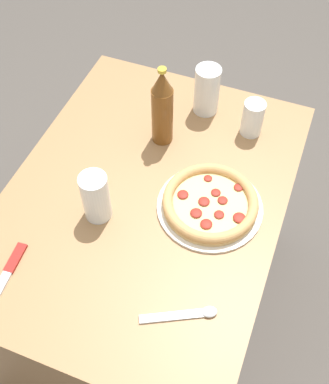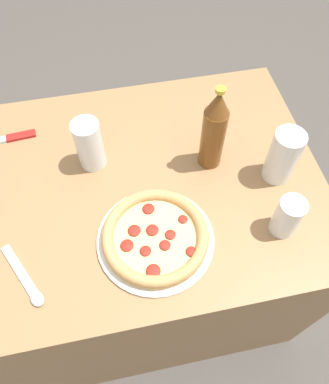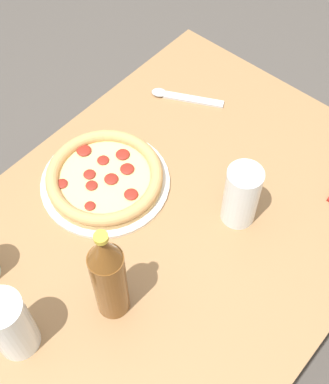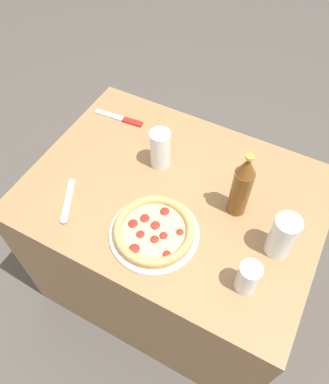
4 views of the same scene
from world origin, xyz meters
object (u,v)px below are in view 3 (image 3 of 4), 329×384
(beer_bottle, at_px, (108,276))
(glass_cola, at_px, (10,326))
(glass_iced_tea, at_px, (241,197))
(pizza_pepperoni, at_px, (105,178))
(spoon, at_px, (179,96))

(beer_bottle, bearing_deg, glass_cola, -26.28)
(glass_iced_tea, distance_m, glass_cola, 0.49)
(pizza_pepperoni, xyz_separation_m, beer_bottle, (0.19, 0.21, 0.10))
(glass_iced_tea, height_order, glass_cola, glass_cola)
(glass_iced_tea, bearing_deg, beer_bottle, -10.65)
(pizza_pepperoni, height_order, glass_iced_tea, glass_iced_tea)
(pizza_pepperoni, height_order, beer_bottle, beer_bottle)
(glass_iced_tea, height_order, spoon, glass_iced_tea)
(beer_bottle, xyz_separation_m, spoon, (-0.49, -0.25, -0.12))
(pizza_pepperoni, bearing_deg, glass_iced_tea, 114.55)
(glass_cola, xyz_separation_m, beer_bottle, (-0.16, 0.08, 0.05))
(glass_cola, bearing_deg, pizza_pepperoni, -160.00)
(glass_cola, relative_size, spoon, 0.91)
(glass_iced_tea, distance_m, beer_bottle, 0.32)
(glass_iced_tea, bearing_deg, spoon, -120.04)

